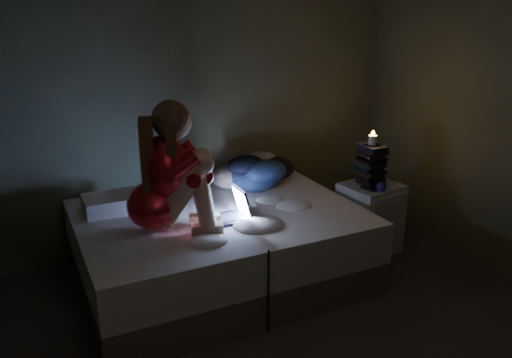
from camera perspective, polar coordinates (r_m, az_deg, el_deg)
floor at (r=3.30m, az=7.27°, el=-18.74°), size 3.60×3.80×0.02m
wall_back at (r=4.39m, az=-5.90°, el=9.51°), size 3.60×0.02×2.60m
bed at (r=3.90m, az=-4.11°, el=-7.42°), size 2.02×1.51×0.56m
pillow at (r=3.91m, az=-15.68°, el=-2.63°), size 0.42×0.30×0.12m
woman at (r=3.35m, az=-11.59°, el=1.14°), size 0.62×0.49×0.89m
laptop at (r=3.57m, az=-3.71°, el=-2.90°), size 0.34×0.24×0.24m
clothes_pile at (r=4.22m, az=-0.27°, el=1.00°), size 0.52×0.42×0.31m
nightstand at (r=4.43m, az=12.57°, el=-4.28°), size 0.50×0.46×0.60m
book_stack at (r=4.26m, az=12.71°, el=1.69°), size 0.19×0.25×0.36m
candle at (r=4.21m, az=12.92°, el=4.56°), size 0.07×0.07×0.08m
phone at (r=4.21m, az=12.30°, el=-1.02°), size 0.08×0.14×0.01m
blue_orb at (r=4.15m, az=13.52°, el=-0.87°), size 0.08×0.08×0.08m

